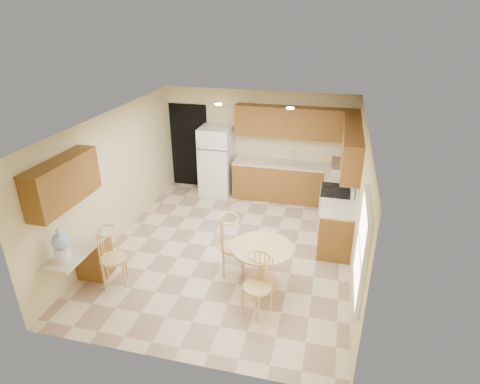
% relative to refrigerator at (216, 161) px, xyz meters
% --- Properties ---
extents(floor, '(5.50, 5.50, 0.00)m').
position_rel_refrigerator_xyz_m(floor, '(0.95, -2.40, -0.83)').
color(floor, beige).
rests_on(floor, ground).
extents(ceiling, '(4.50, 5.50, 0.02)m').
position_rel_refrigerator_xyz_m(ceiling, '(0.95, -2.40, 1.67)').
color(ceiling, white).
rests_on(ceiling, wall_back).
extents(wall_back, '(4.50, 0.02, 2.50)m').
position_rel_refrigerator_xyz_m(wall_back, '(0.95, 0.35, 0.42)').
color(wall_back, beige).
rests_on(wall_back, floor).
extents(wall_front, '(4.50, 0.02, 2.50)m').
position_rel_refrigerator_xyz_m(wall_front, '(0.95, -5.15, 0.42)').
color(wall_front, beige).
rests_on(wall_front, floor).
extents(wall_left, '(0.02, 5.50, 2.50)m').
position_rel_refrigerator_xyz_m(wall_left, '(-1.30, -2.40, 0.42)').
color(wall_left, beige).
rests_on(wall_left, floor).
extents(wall_right, '(0.02, 5.50, 2.50)m').
position_rel_refrigerator_xyz_m(wall_right, '(3.20, -2.40, 0.42)').
color(wall_right, beige).
rests_on(wall_right, floor).
extents(doorway, '(0.90, 0.02, 2.10)m').
position_rel_refrigerator_xyz_m(doorway, '(-0.80, 0.34, 0.22)').
color(doorway, black).
rests_on(doorway, floor).
extents(base_cab_back, '(2.75, 0.60, 0.87)m').
position_rel_refrigerator_xyz_m(base_cab_back, '(1.83, 0.05, -0.40)').
color(base_cab_back, brown).
rests_on(base_cab_back, floor).
extents(counter_back, '(2.75, 0.63, 0.04)m').
position_rel_refrigerator_xyz_m(counter_back, '(1.83, 0.05, 0.06)').
color(counter_back, beige).
rests_on(counter_back, base_cab_back).
extents(base_cab_right_a, '(0.60, 0.59, 0.87)m').
position_rel_refrigerator_xyz_m(base_cab_right_a, '(2.90, -0.54, -0.40)').
color(base_cab_right_a, brown).
rests_on(base_cab_right_a, floor).
extents(counter_right_a, '(0.63, 0.59, 0.04)m').
position_rel_refrigerator_xyz_m(counter_right_a, '(2.90, -0.54, 0.06)').
color(counter_right_a, beige).
rests_on(counter_right_a, base_cab_right_a).
extents(base_cab_right_b, '(0.60, 0.80, 0.87)m').
position_rel_refrigerator_xyz_m(base_cab_right_b, '(2.90, -2.00, -0.40)').
color(base_cab_right_b, brown).
rests_on(base_cab_right_b, floor).
extents(counter_right_b, '(0.63, 0.80, 0.04)m').
position_rel_refrigerator_xyz_m(counter_right_b, '(2.90, -2.00, 0.06)').
color(counter_right_b, beige).
rests_on(counter_right_b, base_cab_right_b).
extents(upper_cab_back, '(2.75, 0.33, 0.70)m').
position_rel_refrigerator_xyz_m(upper_cab_back, '(1.83, 0.19, 1.02)').
color(upper_cab_back, brown).
rests_on(upper_cab_back, wall_back).
extents(upper_cab_right, '(0.33, 2.42, 0.70)m').
position_rel_refrigerator_xyz_m(upper_cab_right, '(3.04, -1.19, 1.02)').
color(upper_cab_right, brown).
rests_on(upper_cab_right, wall_right).
extents(upper_cab_left, '(0.33, 1.40, 0.70)m').
position_rel_refrigerator_xyz_m(upper_cab_left, '(-1.13, -4.00, 1.02)').
color(upper_cab_left, brown).
rests_on(upper_cab_left, wall_left).
extents(sink, '(0.78, 0.44, 0.01)m').
position_rel_refrigerator_xyz_m(sink, '(1.80, 0.05, 0.08)').
color(sink, silver).
rests_on(sink, counter_back).
extents(range_hood, '(0.50, 0.76, 0.14)m').
position_rel_refrigerator_xyz_m(range_hood, '(2.95, -1.22, 0.59)').
color(range_hood, silver).
rests_on(range_hood, upper_cab_right).
extents(desk_pedestal, '(0.48, 0.42, 0.72)m').
position_rel_refrigerator_xyz_m(desk_pedestal, '(-1.05, -3.72, -0.47)').
color(desk_pedestal, brown).
rests_on(desk_pedestal, floor).
extents(desk_top, '(0.50, 1.20, 0.04)m').
position_rel_refrigerator_xyz_m(desk_top, '(-1.05, -4.10, -0.08)').
color(desk_top, beige).
rests_on(desk_top, desk_pedestal).
extents(window, '(0.06, 1.12, 1.30)m').
position_rel_refrigerator_xyz_m(window, '(3.18, -4.25, 0.67)').
color(window, white).
rests_on(window, wall_right).
extents(can_light_a, '(0.14, 0.14, 0.02)m').
position_rel_refrigerator_xyz_m(can_light_a, '(0.45, -1.20, 1.65)').
color(can_light_a, white).
rests_on(can_light_a, ceiling).
extents(can_light_b, '(0.14, 0.14, 0.02)m').
position_rel_refrigerator_xyz_m(can_light_b, '(1.85, -1.20, 1.65)').
color(can_light_b, white).
rests_on(can_light_b, ceiling).
extents(refrigerator, '(0.74, 0.72, 1.67)m').
position_rel_refrigerator_xyz_m(refrigerator, '(0.00, 0.00, 0.00)').
color(refrigerator, white).
rests_on(refrigerator, floor).
extents(stove, '(0.65, 0.76, 1.09)m').
position_rel_refrigerator_xyz_m(stove, '(2.88, -1.22, -0.36)').
color(stove, white).
rests_on(stove, floor).
extents(dining_table, '(1.00, 1.00, 0.74)m').
position_rel_refrigerator_xyz_m(dining_table, '(1.77, -3.33, -0.35)').
color(dining_table, '#DBB26D').
rests_on(dining_table, floor).
extents(chair_table_a, '(0.47, 0.60, 1.05)m').
position_rel_refrigerator_xyz_m(chair_table_a, '(1.22, -3.18, -0.19)').
color(chair_table_a, '#DBB26D').
rests_on(chair_table_a, floor).
extents(chair_table_b, '(0.42, 0.48, 0.96)m').
position_rel_refrigerator_xyz_m(chair_table_b, '(1.82, -4.07, -0.25)').
color(chair_table_b, '#DBB26D').
rests_on(chair_table_b, floor).
extents(chair_desk, '(0.45, 0.57, 1.01)m').
position_rel_refrigerator_xyz_m(chair_desk, '(-0.60, -3.94, -0.22)').
color(chair_desk, '#DBB26D').
rests_on(chair_desk, floor).
extents(water_crock, '(0.25, 0.25, 0.52)m').
position_rel_refrigerator_xyz_m(water_crock, '(-1.05, -4.42, 0.17)').
color(water_crock, white).
rests_on(water_crock, desk_top).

